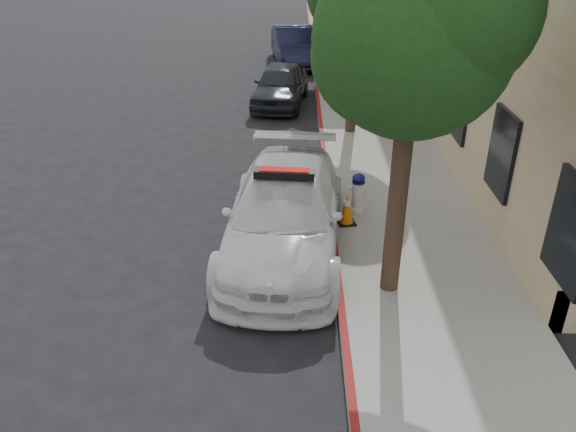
% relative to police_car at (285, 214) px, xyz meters
% --- Properties ---
extents(ground, '(120.00, 120.00, 0.00)m').
position_rel_police_car_xyz_m(ground, '(-1.10, 0.55, -0.77)').
color(ground, black).
rests_on(ground, ground).
extents(sidewalk, '(3.20, 50.00, 0.15)m').
position_rel_police_car_xyz_m(sidewalk, '(2.50, 10.55, -0.70)').
color(sidewalk, gray).
rests_on(sidewalk, ground).
extents(curb_strip, '(0.12, 50.00, 0.15)m').
position_rel_police_car_xyz_m(curb_strip, '(0.96, 10.55, -0.70)').
color(curb_strip, maroon).
rests_on(curb_strip, ground).
extents(tree_near, '(2.92, 2.82, 5.62)m').
position_rel_police_car_xyz_m(tree_near, '(1.83, -1.46, 3.50)').
color(tree_near, black).
rests_on(tree_near, sidewalk).
extents(police_car, '(2.54, 5.45, 1.69)m').
position_rel_police_car_xyz_m(police_car, '(0.00, 0.00, 0.00)').
color(police_car, silver).
rests_on(police_car, ground).
extents(parked_car_mid, '(2.13, 4.19, 1.37)m').
position_rel_police_car_xyz_m(parked_car_mid, '(-0.34, 9.74, -0.09)').
color(parked_car_mid, black).
rests_on(parked_car_mid, ground).
extents(parked_car_far, '(2.29, 4.97, 1.58)m').
position_rel_police_car_xyz_m(parked_car_far, '(0.10, 15.95, 0.02)').
color(parked_car_far, black).
rests_on(parked_car_far, ground).
extents(fire_hydrant, '(0.37, 0.33, 0.86)m').
position_rel_police_car_xyz_m(fire_hydrant, '(1.52, 1.37, -0.20)').
color(fire_hydrant, silver).
rests_on(fire_hydrant, sidewalk).
extents(traffic_cone, '(0.42, 0.42, 0.68)m').
position_rel_police_car_xyz_m(traffic_cone, '(1.25, 0.81, -0.29)').
color(traffic_cone, black).
rests_on(traffic_cone, sidewalk).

